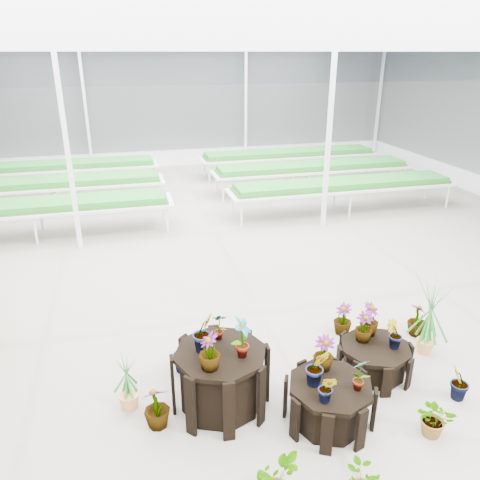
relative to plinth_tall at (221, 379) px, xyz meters
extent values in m
plane|color=gray|center=(0.95, 1.83, -0.41)|extent=(24.00, 24.00, 0.00)
cylinder|color=black|center=(0.00, 0.00, 0.00)|extent=(1.25, 1.25, 0.81)
cylinder|color=black|center=(1.20, -0.60, -0.13)|extent=(1.33, 1.33, 0.55)
cylinder|color=black|center=(2.20, 0.10, -0.18)|extent=(1.16, 1.16, 0.45)
imported|color=#216E25|center=(-0.18, 0.09, 0.67)|extent=(0.37, 0.35, 0.52)
imported|color=#216E25|center=(0.23, -0.17, 0.67)|extent=(0.32, 0.34, 0.54)
imported|color=#216E25|center=(0.05, 0.27, 0.60)|extent=(0.22, 0.17, 0.38)
imported|color=#216E25|center=(-0.18, -0.29, 0.64)|extent=(0.27, 0.27, 0.46)
imported|color=#216E25|center=(1.03, -0.56, 0.39)|extent=(0.32, 0.29, 0.49)
imported|color=#216E25|center=(1.47, -0.76, 0.36)|extent=(0.26, 0.20, 0.43)
imported|color=#216E25|center=(1.23, -0.30, 0.37)|extent=(0.31, 0.31, 0.45)
imported|color=#216E25|center=(1.02, -0.87, 0.34)|extent=(0.26, 0.27, 0.38)
imported|color=#216E25|center=(2.08, 0.26, 0.26)|extent=(0.34, 0.34, 0.44)
imported|color=#216E25|center=(2.40, 0.01, 0.25)|extent=(0.28, 0.26, 0.41)
imported|color=#216E25|center=(2.24, 0.39, 0.29)|extent=(0.38, 0.38, 0.49)
imported|color=#216E25|center=(-0.81, -0.16, -0.12)|extent=(0.38, 0.38, 0.57)
imported|color=#216E25|center=(2.31, -1.10, -0.17)|extent=(0.56, 0.54, 0.48)
imported|color=#216E25|center=(2.98, -0.66, -0.14)|extent=(0.37, 0.35, 0.53)
imported|color=#216E25|center=(3.35, 0.80, -0.13)|extent=(0.38, 0.38, 0.54)
imported|color=#216E25|center=(2.22, 1.13, -0.14)|extent=(0.35, 0.35, 0.52)
imported|color=#216E25|center=(-0.35, 0.81, -0.10)|extent=(0.34, 0.27, 0.60)
camera|label=1|loc=(-0.94, -4.67, 3.79)|focal=35.00mm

